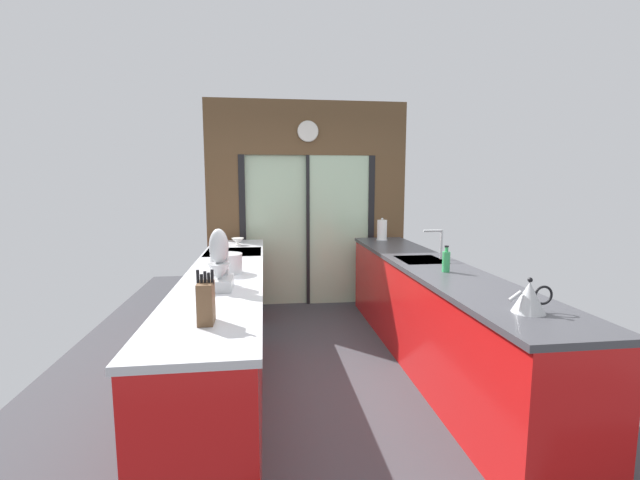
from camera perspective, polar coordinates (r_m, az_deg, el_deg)
ground_plane at (r=4.30m, az=0.96°, el=-15.03°), size 5.04×7.60×0.02m
back_wall_unit at (r=5.76m, az=-1.64°, el=6.41°), size 2.64×0.12×2.70m
left_counter_run at (r=3.67m, az=-12.39°, el=-11.37°), size 0.62×3.80×0.92m
right_counter_run at (r=4.10m, az=14.47°, el=-9.42°), size 0.62×3.80×0.92m
sink_faucet at (r=4.25m, az=15.38°, el=0.04°), size 0.19×0.02×0.28m
oven_range at (r=4.74m, az=-11.22°, el=-7.08°), size 0.60×0.60×0.92m
mixing_bowl at (r=5.12m, az=-10.81°, el=-0.16°), size 0.15×0.15×0.08m
knife_block at (r=2.34m, az=-14.85°, el=-7.94°), size 0.09×0.14×0.28m
stand_mixer at (r=3.03m, az=-13.13°, el=-3.37°), size 0.17×0.27×0.42m
stock_pot at (r=3.57m, az=-12.27°, el=-3.03°), size 0.26×0.26×0.18m
kettle at (r=2.72m, az=25.94°, el=-6.81°), size 0.27×0.18×0.20m
soap_bottle at (r=3.68m, az=16.34°, el=-2.68°), size 0.06×0.06×0.22m
paper_towel_roll at (r=5.48m, az=8.20°, el=1.28°), size 0.14×0.14×0.29m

